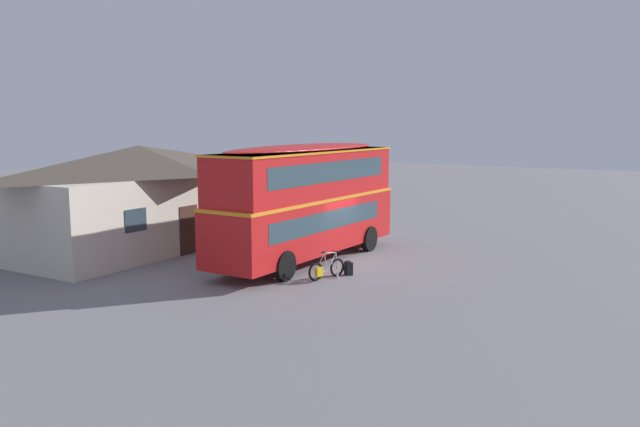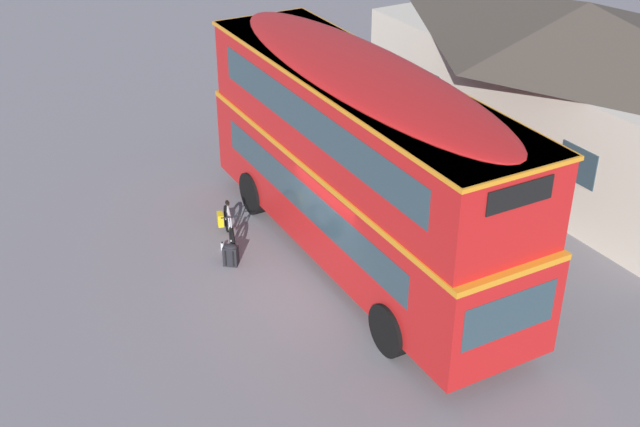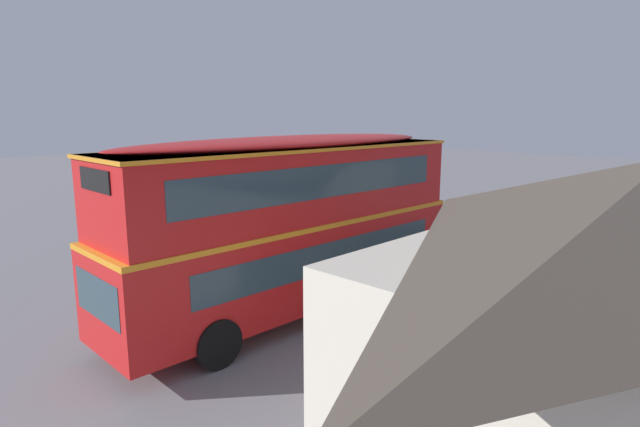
% 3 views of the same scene
% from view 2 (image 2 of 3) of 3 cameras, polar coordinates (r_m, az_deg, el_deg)
% --- Properties ---
extents(ground_plane, '(120.00, 120.00, 0.00)m').
position_cam_2_polar(ground_plane, '(18.46, 0.74, -5.00)').
color(ground_plane, slate).
extents(double_decker_bus, '(10.38, 2.68, 4.79)m').
position_cam_2_polar(double_decker_bus, '(18.09, 2.76, 3.88)').
color(double_decker_bus, black).
rests_on(double_decker_bus, ground).
extents(touring_bicycle, '(1.69, 0.63, 1.03)m').
position_cam_2_polar(touring_bicycle, '(20.01, -6.35, -0.95)').
color(touring_bicycle, black).
rests_on(touring_bicycle, ground).
extents(backpack_on_ground, '(0.39, 0.41, 0.54)m').
position_cam_2_polar(backpack_on_ground, '(19.13, -6.18, -2.82)').
color(backpack_on_ground, black).
rests_on(backpack_on_ground, ground).
extents(water_bottle_clear_plastic, '(0.08, 0.08, 0.21)m').
position_cam_2_polar(water_bottle_clear_plastic, '(19.80, -6.76, -2.25)').
color(water_bottle_clear_plastic, silver).
rests_on(water_bottle_clear_plastic, ground).
extents(pub_building, '(12.49, 6.35, 4.63)m').
position_cam_2_polar(pub_building, '(24.01, 17.25, 8.52)').
color(pub_building, beige).
rests_on(pub_building, ground).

